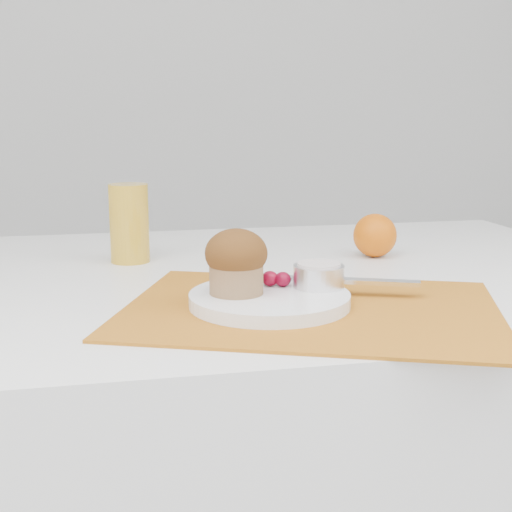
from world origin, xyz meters
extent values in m
cube|color=white|center=(0.00, 0.05, 0.38)|extent=(1.20, 0.80, 0.75)
cube|color=#B56719|center=(0.03, -0.16, 0.75)|extent=(0.54, 0.47, 0.00)
cylinder|color=white|center=(-0.02, -0.15, 0.76)|extent=(0.20, 0.20, 0.02)
cylinder|color=silver|center=(0.05, -0.13, 0.78)|extent=(0.08, 0.08, 0.03)
cylinder|color=silver|center=(0.05, -0.13, 0.80)|extent=(0.06, 0.06, 0.01)
ellipsoid|color=#610215|center=(-0.01, -0.11, 0.78)|extent=(0.02, 0.02, 0.02)
ellipsoid|color=#530214|center=(0.00, -0.12, 0.78)|extent=(0.02, 0.02, 0.02)
cube|color=white|center=(0.07, -0.11, 0.77)|extent=(0.21, 0.10, 0.01)
sphere|color=orange|center=(0.22, 0.12, 0.79)|extent=(0.07, 0.07, 0.07)
cylinder|color=gold|center=(-0.18, 0.17, 0.81)|extent=(0.08, 0.08, 0.12)
cylinder|color=#9B734B|center=(-0.06, -0.14, 0.79)|extent=(0.07, 0.07, 0.03)
ellipsoid|color=#391E0A|center=(-0.06, -0.14, 0.82)|extent=(0.08, 0.08, 0.06)
camera|label=1|loc=(-0.21, -0.97, 0.99)|focal=50.00mm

